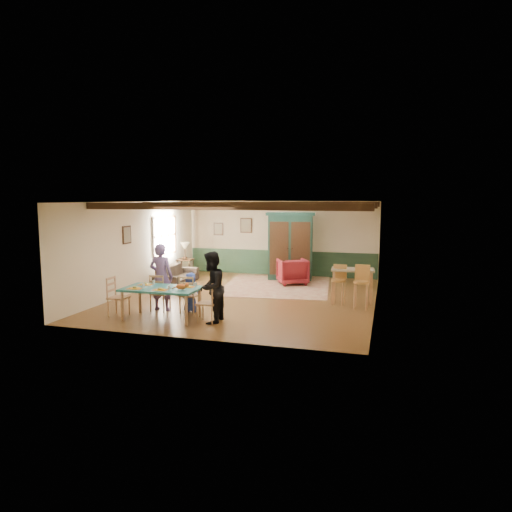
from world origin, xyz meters
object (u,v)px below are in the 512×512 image
(person_woman, at_px, (211,287))
(bar_stool_left, at_px, (338,285))
(dining_chair_far_left, at_px, (160,292))
(cat, at_px, (181,286))
(armchair, at_px, (292,272))
(bar_stool_right, at_px, (361,287))
(dining_chair_far_right, at_px, (189,294))
(person_child, at_px, (191,292))
(counter_table, at_px, (352,286))
(armoire, at_px, (290,246))
(end_table, at_px, (185,268))
(dining_chair_end_right, at_px, (207,302))
(sofa, at_px, (177,275))
(dining_table, at_px, (162,303))
(person_man, at_px, (161,277))
(dining_chair_end_left, at_px, (118,297))
(table_lamp, at_px, (185,251))

(person_woman, distance_m, bar_stool_left, 3.65)
(dining_chair_far_left, xyz_separation_m, cat, (0.95, -0.78, 0.36))
(armchair, bearing_deg, bar_stool_left, 99.30)
(armchair, xyz_separation_m, bar_stool_right, (2.35, -2.81, 0.14))
(person_woman, bearing_deg, armchair, 169.59)
(dining_chair_far_left, relative_size, dining_chair_far_right, 1.00)
(person_woman, xyz_separation_m, armchair, (0.81, 5.08, -0.39))
(person_child, xyz_separation_m, counter_table, (3.76, 2.11, -0.03))
(person_woman, relative_size, armoire, 0.70)
(dining_chair_far_left, relative_size, end_table, 1.44)
(armoire, relative_size, bar_stool_right, 2.09)
(dining_chair_end_right, height_order, sofa, dining_chair_end_right)
(dining_chair_far_right, xyz_separation_m, person_child, (-0.00, 0.08, 0.03))
(dining_table, relative_size, armoire, 0.76)
(dining_table, relative_size, dining_chair_far_right, 1.89)
(dining_chair_end_right, bearing_deg, person_child, -136.85)
(cat, bearing_deg, person_man, 136.55)
(dining_table, relative_size, cat, 5.00)
(dining_chair_far_left, bearing_deg, counter_table, -155.39)
(dining_chair_far_left, distance_m, dining_chair_end_left, 1.02)
(table_lamp, bearing_deg, person_man, -71.93)
(dining_table, xyz_separation_m, table_lamp, (-1.93, 5.44, 0.58))
(cat, height_order, bar_stool_right, bar_stool_right)
(dining_chair_end_right, height_order, bar_stool_left, bar_stool_left)
(dining_chair_far_left, height_order, dining_chair_end_right, same)
(person_child, distance_m, bar_stool_right, 4.29)
(cat, distance_m, sofa, 4.70)
(end_table, relative_size, bar_stool_right, 0.58)
(dining_chair_end_right, xyz_separation_m, person_woman, (0.10, 0.00, 0.34))
(armoire, xyz_separation_m, bar_stool_left, (2.00, -3.34, -0.63))
(end_table, distance_m, bar_stool_left, 6.39)
(armoire, relative_size, counter_table, 2.08)
(cat, xyz_separation_m, sofa, (-2.14, 4.16, -0.52))
(dining_chair_end_right, bearing_deg, bar_stool_right, 123.56)
(dining_table, height_order, end_table, dining_table)
(dining_table, relative_size, bar_stool_left, 1.68)
(dining_chair_end_left, height_order, armchair, dining_chair_end_left)
(counter_table, bearing_deg, person_child, -150.69)
(end_table, bearing_deg, dining_table, -70.44)
(dining_chair_end_left, relative_size, cat, 2.64)
(dining_chair_end_right, distance_m, person_man, 1.75)
(dining_chair_far_left, distance_m, person_man, 0.39)
(person_woman, relative_size, table_lamp, 2.73)
(dining_chair_end_left, height_order, person_man, person_man)
(person_woman, xyz_separation_m, sofa, (-2.83, 4.04, -0.51))
(dining_table, bearing_deg, end_table, 109.56)
(end_table, relative_size, counter_table, 0.58)
(end_table, relative_size, bar_stool_left, 0.62)
(person_woman, relative_size, armchair, 1.75)
(armoire, relative_size, bar_stool_left, 2.20)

